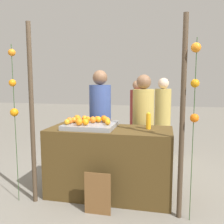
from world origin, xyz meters
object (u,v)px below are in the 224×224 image
(orange_1, at_px, (85,118))
(juice_bottle, at_px, (148,121))
(orange_0, at_px, (88,119))
(chalkboard_sign, at_px, (98,194))
(stall_counter, at_px, (110,162))
(vendor_right, at_px, (143,132))
(vendor_left, at_px, (100,128))

(orange_1, xyz_separation_m, juice_bottle, (0.90, -0.08, 0.01))
(orange_0, xyz_separation_m, chalkboard_sign, (0.31, -0.64, -0.77))
(stall_counter, height_order, orange_1, orange_1)
(orange_1, xyz_separation_m, chalkboard_sign, (0.37, -0.67, -0.77))
(juice_bottle, bearing_deg, vendor_right, 101.86)
(orange_0, relative_size, juice_bottle, 0.33)
(vendor_left, bearing_deg, vendor_right, -0.70)
(orange_0, distance_m, vendor_left, 0.56)
(orange_1, relative_size, vendor_left, 0.05)
(orange_1, relative_size, chalkboard_sign, 0.16)
(juice_bottle, xyz_separation_m, vendor_right, (-0.12, 0.56, -0.26))
(stall_counter, relative_size, juice_bottle, 7.35)
(stall_counter, relative_size, vendor_right, 1.00)
(orange_0, xyz_separation_m, juice_bottle, (0.84, -0.05, 0.01))
(orange_1, xyz_separation_m, vendor_right, (0.78, 0.47, -0.25))
(chalkboard_sign, bearing_deg, orange_0, 116.05)
(stall_counter, bearing_deg, vendor_left, 115.14)
(orange_1, height_order, juice_bottle, juice_bottle)
(orange_0, height_order, orange_1, orange_1)
(vendor_left, bearing_deg, juice_bottle, -35.32)
(stall_counter, xyz_separation_m, orange_1, (-0.39, 0.15, 0.56))
(orange_0, xyz_separation_m, orange_1, (-0.06, 0.03, 0.00))
(orange_1, height_order, vendor_left, vendor_left)
(vendor_right, bearing_deg, vendor_left, 179.30)
(chalkboard_sign, bearing_deg, stall_counter, 87.43)
(orange_0, bearing_deg, vendor_left, 85.63)
(orange_0, bearing_deg, orange_1, 150.52)
(orange_0, xyz_separation_m, vendor_right, (0.72, 0.51, -0.25))
(orange_0, bearing_deg, chalkboard_sign, -63.95)
(orange_1, relative_size, vendor_right, 0.05)
(vendor_left, bearing_deg, orange_1, -101.53)
(stall_counter, bearing_deg, juice_bottle, 7.14)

